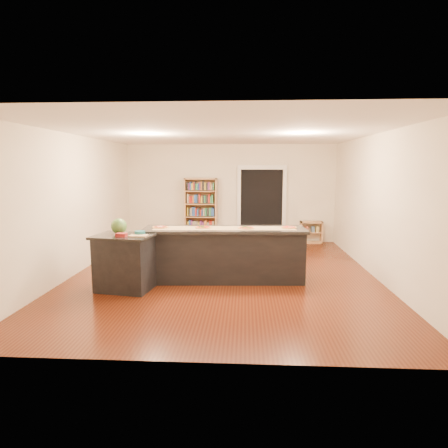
# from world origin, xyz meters

# --- Properties ---
(room) EXTENTS (6.00, 7.00, 2.80)m
(room) POSITION_xyz_m (0.00, 0.00, 1.40)
(room) COLOR #EDE0C7
(room) RESTS_ON ground
(doorway) EXTENTS (1.40, 0.09, 2.21)m
(doorway) POSITION_xyz_m (0.90, 3.46, 1.20)
(doorway) COLOR black
(doorway) RESTS_ON room
(kitchen_island) EXTENTS (3.06, 0.83, 1.01)m
(kitchen_island) POSITION_xyz_m (0.04, -0.39, 0.51)
(kitchen_island) COLOR black
(kitchen_island) RESTS_ON ground
(side_counter) EXTENTS (1.00, 0.73, 0.98)m
(side_counter) POSITION_xyz_m (-1.68, -1.07, 0.50)
(side_counter) COLOR black
(side_counter) RESTS_ON ground
(bookshelf) EXTENTS (0.93, 0.33, 1.85)m
(bookshelf) POSITION_xyz_m (-0.84, 3.29, 0.93)
(bookshelf) COLOR tan
(bookshelf) RESTS_ON ground
(low_shelf) EXTENTS (0.63, 0.27, 0.63)m
(low_shelf) POSITION_xyz_m (2.32, 3.32, 0.31)
(low_shelf) COLOR tan
(low_shelf) RESTS_ON ground
(waste_bin) EXTENTS (0.24, 0.24, 0.35)m
(waste_bin) POSITION_xyz_m (-0.38, 3.23, 0.17)
(waste_bin) COLOR #537BB9
(waste_bin) RESTS_ON ground
(kraft_paper) EXTENTS (2.68, 0.61, 0.00)m
(kraft_paper) POSITION_xyz_m (0.04, -0.40, 1.01)
(kraft_paper) COLOR #9F8152
(kraft_paper) RESTS_ON kitchen_island
(watermelon) EXTENTS (0.27, 0.27, 0.27)m
(watermelon) POSITION_xyz_m (-1.79, -0.97, 1.12)
(watermelon) COLOR #144214
(watermelon) RESTS_ON side_counter
(cutting_board) EXTENTS (0.30, 0.21, 0.02)m
(cutting_board) POSITION_xyz_m (-1.38, -1.18, 0.99)
(cutting_board) COLOR tan
(cutting_board) RESTS_ON side_counter
(package_red) EXTENTS (0.18, 0.14, 0.06)m
(package_red) POSITION_xyz_m (-1.66, -1.24, 1.02)
(package_red) COLOR maroon
(package_red) RESTS_ON side_counter
(package_teal) EXTENTS (0.18, 0.18, 0.07)m
(package_teal) POSITION_xyz_m (-1.40, -1.04, 1.02)
(package_teal) COLOR #195966
(package_teal) RESTS_ON side_counter
(pizza_a) EXTENTS (0.32, 0.32, 0.02)m
(pizza_a) POSITION_xyz_m (-1.18, -0.41, 1.02)
(pizza_a) COLOR #B28744
(pizza_a) RESTS_ON kitchen_island
(pizza_b) EXTENTS (0.29, 0.29, 0.02)m
(pizza_b) POSITION_xyz_m (-0.37, -0.38, 1.02)
(pizza_b) COLOR #B28744
(pizza_b) RESTS_ON kitchen_island
(pizza_c) EXTENTS (0.29, 0.29, 0.02)m
(pizza_c) POSITION_xyz_m (0.45, -0.41, 1.02)
(pizza_c) COLOR #B28744
(pizza_c) RESTS_ON kitchen_island
(pizza_d) EXTENTS (0.29, 0.29, 0.02)m
(pizza_d) POSITION_xyz_m (1.26, -0.30, 1.02)
(pizza_d) COLOR #B28744
(pizza_d) RESTS_ON kitchen_island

